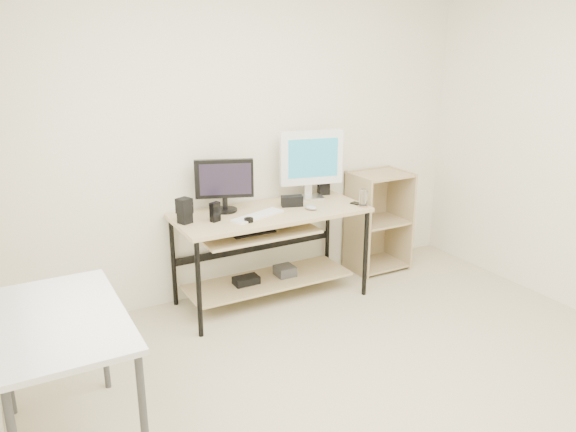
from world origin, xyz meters
The scene contains 16 objects.
room centered at (-0.14, 0.04, 1.32)m, with size 4.01×4.01×2.62m.
desk centered at (-0.03, 1.66, 0.54)m, with size 1.50×0.65×0.75m.
side_table centered at (-1.68, 0.60, 0.67)m, with size 0.60×1.00×0.75m.
shelf_unit centered at (1.15, 1.82, 0.45)m, with size 0.50×0.40×0.90m.
black_monitor centered at (-0.31, 1.81, 0.98)m, with size 0.43×0.20×0.41m.
white_imac centered at (0.46, 1.82, 1.08)m, with size 0.53×0.17×0.57m.
keyboard centered at (-0.15, 1.57, 0.76)m, with size 0.44×0.12×0.02m, color white.
mouse centered at (0.29, 1.54, 0.77)m, with size 0.07×0.11×0.04m, color #AEAEB3.
center_speaker centered at (0.21, 1.69, 0.79)m, with size 0.17×0.07×0.08m, color black.
speaker_left centered at (-0.68, 1.69, 0.85)m, with size 0.12×0.12×0.18m.
speaker_right centered at (0.62, 1.88, 0.80)m, with size 0.09×0.09×0.11m, color black.
audio_controller centered at (-0.47, 1.62, 0.82)m, with size 0.07×0.04×0.14m, color black.
volume_puck centered at (-0.27, 1.49, 0.76)m, with size 0.07×0.07×0.03m, color black.
smartphone centered at (0.70, 1.48, 0.75)m, with size 0.06×0.11×0.01m, color black.
coaster centered at (0.70, 1.41, 0.75)m, with size 0.08×0.08×0.01m, color #A9754C.
drinking_glass centered at (0.70, 1.41, 0.82)m, with size 0.07×0.07×0.13m, color white.
Camera 1 is at (-1.87, -2.04, 2.01)m, focal length 35.00 mm.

